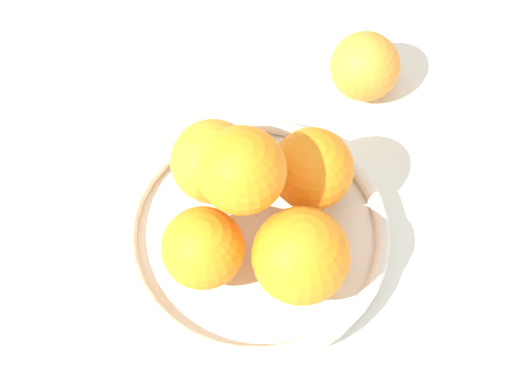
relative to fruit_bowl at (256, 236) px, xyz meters
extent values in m
plane|color=silver|center=(0.00, 0.00, -0.02)|extent=(4.00, 4.00, 0.00)
cylinder|color=silver|center=(0.00, 0.00, -0.01)|extent=(0.23, 0.23, 0.02)
torus|color=silver|center=(0.00, 0.00, 0.01)|extent=(0.24, 0.24, 0.01)
sphere|color=orange|center=(0.06, 0.00, 0.06)|extent=(0.08, 0.08, 0.08)
sphere|color=orange|center=(0.00, 0.06, 0.05)|extent=(0.07, 0.07, 0.07)
sphere|color=orange|center=(-0.06, 0.00, 0.05)|extent=(0.07, 0.07, 0.07)
sphere|color=orange|center=(0.00, -0.06, 0.05)|extent=(0.07, 0.07, 0.07)
sphere|color=orange|center=(-0.01, -0.01, 0.11)|extent=(0.07, 0.07, 0.07)
sphere|color=orange|center=(-0.07, 0.19, 0.02)|extent=(0.07, 0.07, 0.07)
camera|label=1|loc=(0.26, -0.21, 0.68)|focal=60.00mm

